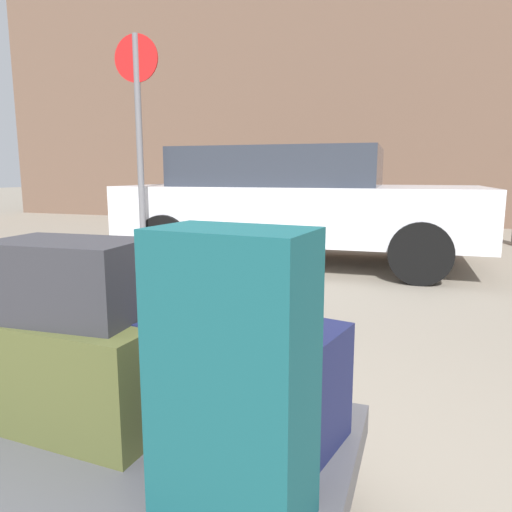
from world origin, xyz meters
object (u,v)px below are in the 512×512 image
object	(u,v)px
duffel_bag_charcoal_topmost_pile	(68,279)
luggage_cart	(127,455)
suitcase_teal_center	(233,380)
no_parking_sign	(139,130)
duffel_bag_navy_stacked_top	(244,380)
parked_car	(295,202)
duffel_bag_olive_rear_right	(75,370)

from	to	relation	value
duffel_bag_charcoal_topmost_pile	luggage_cart	bearing A→B (deg)	-7.68
luggage_cart	suitcase_teal_center	xyz separation A→B (m)	(0.44, -0.22, 0.40)
luggage_cart	no_parking_sign	world-z (taller)	no_parking_sign
suitcase_teal_center	duffel_bag_charcoal_topmost_pile	distance (m)	0.68
duffel_bag_charcoal_topmost_pile	no_parking_sign	world-z (taller)	no_parking_sign
duffel_bag_navy_stacked_top	no_parking_sign	world-z (taller)	no_parking_sign
no_parking_sign	parked_car	bearing A→B (deg)	38.04
duffel_bag_charcoal_topmost_pile	no_parking_sign	distance (m)	4.15
duffel_bag_navy_stacked_top	parked_car	distance (m)	4.73
duffel_bag_navy_stacked_top	no_parking_sign	xyz separation A→B (m)	(-2.52, 3.46, 1.07)
suitcase_teal_center	parked_car	size ratio (longest dim) A/B	0.15
suitcase_teal_center	no_parking_sign	xyz separation A→B (m)	(-2.62, 3.80, 0.91)
duffel_bag_olive_rear_right	duffel_bag_charcoal_topmost_pile	bearing A→B (deg)	0.00
no_parking_sign	duffel_bag_charcoal_topmost_pile	bearing A→B (deg)	-60.78
suitcase_teal_center	duffel_bag_charcoal_topmost_pile	world-z (taller)	suitcase_teal_center
suitcase_teal_center	duffel_bag_charcoal_topmost_pile	bearing A→B (deg)	165.11
parked_car	no_parking_sign	world-z (taller)	no_parking_sign
duffel_bag_charcoal_topmost_pile	duffel_bag_navy_stacked_top	bearing A→B (deg)	8.18
suitcase_teal_center	no_parking_sign	distance (m)	4.70
luggage_cart	duffel_bag_charcoal_topmost_pile	xyz separation A→B (m)	(-0.19, 0.02, 0.53)
suitcase_teal_center	duffel_bag_olive_rear_right	bearing A→B (deg)	165.11
luggage_cart	parked_car	xyz separation A→B (m)	(-0.71, 4.73, 0.49)
duffel_bag_olive_rear_right	parked_car	world-z (taller)	parked_car
duffel_bag_navy_stacked_top	luggage_cart	bearing A→B (deg)	-148.81
luggage_cart	duffel_bag_olive_rear_right	world-z (taller)	duffel_bag_olive_rear_right
duffel_bag_charcoal_topmost_pile	parked_car	bearing A→B (deg)	93.61
suitcase_teal_center	parked_car	bearing A→B (deg)	109.03
duffel_bag_olive_rear_right	parked_car	distance (m)	4.75
duffel_bag_olive_rear_right	duffel_bag_navy_stacked_top	bearing A→B (deg)	14.26
duffel_bag_olive_rear_right	suitcase_teal_center	xyz separation A→B (m)	(0.63, -0.24, 0.16)
luggage_cart	duffel_bag_olive_rear_right	xyz separation A→B (m)	(-0.19, 0.02, 0.24)
no_parking_sign	luggage_cart	bearing A→B (deg)	-58.64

